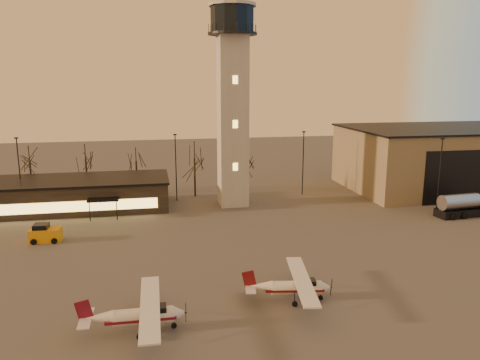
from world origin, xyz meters
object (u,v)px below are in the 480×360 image
object	(u,v)px
cessna_front	(298,290)
cessna_rear	(146,319)
service_cart	(45,235)
control_tower	(233,92)
hangar	(440,158)
fuel_truck	(466,207)
terminal	(78,194)

from	to	relation	value
cessna_front	cessna_rear	distance (m)	12.62
service_cart	control_tower	bearing A→B (deg)	30.21
hangar	service_cart	size ratio (longest dim) A/B	8.99
control_tower	cessna_rear	world-z (taller)	control_tower
fuel_truck	service_cart	size ratio (longest dim) A/B	2.51
control_tower	cessna_rear	xyz separation A→B (m)	(-12.49, -33.87, -15.35)
terminal	control_tower	bearing A→B (deg)	-5.15
control_tower	hangar	world-z (taller)	control_tower
control_tower	hangar	bearing A→B (deg)	6.31
cessna_rear	cessna_front	bearing A→B (deg)	12.21
hangar	terminal	xyz separation A→B (m)	(-57.99, -2.00, -3.00)
cessna_front	control_tower	bearing A→B (deg)	99.00
cessna_front	fuel_truck	size ratio (longest dim) A/B	1.16
control_tower	fuel_truck	distance (m)	35.39
cessna_front	service_cart	bearing A→B (deg)	149.95
hangar	cessna_front	bearing A→B (deg)	-135.67
control_tower	terminal	world-z (taller)	control_tower
control_tower	cessna_front	world-z (taller)	control_tower
hangar	service_cart	distance (m)	62.00
control_tower	cessna_front	bearing A→B (deg)	-90.23
cessna_rear	fuel_truck	world-z (taller)	fuel_truck
hangar	fuel_truck	world-z (taller)	hangar
control_tower	fuel_truck	xyz separation A→B (m)	(29.74, -11.83, -15.10)
control_tower	cessna_rear	bearing A→B (deg)	-110.24
control_tower	hangar	distance (m)	37.90
hangar	cessna_rear	bearing A→B (deg)	-142.03
terminal	cessna_rear	world-z (taller)	terminal
cessna_rear	fuel_truck	size ratio (longest dim) A/B	1.21
cessna_rear	service_cart	size ratio (longest dim) A/B	3.02
hangar	cessna_front	xyz separation A→B (m)	(-36.13, -35.29, -4.22)
terminal	cessna_rear	bearing A→B (deg)	-75.15
hangar	fuel_truck	size ratio (longest dim) A/B	3.58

